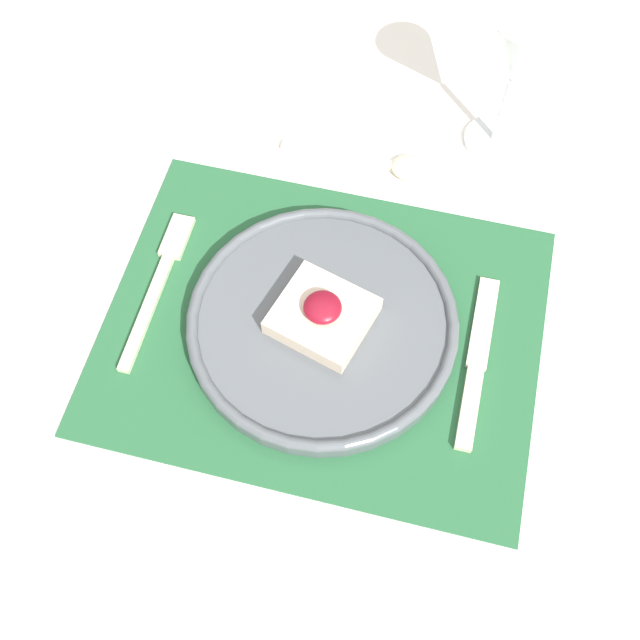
{
  "coord_description": "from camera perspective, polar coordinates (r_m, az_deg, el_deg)",
  "views": [
    {
      "loc": [
        0.08,
        -0.33,
        1.41
      ],
      "look_at": [
        -0.0,
        -0.0,
        0.76
      ],
      "focal_mm": 42.0,
      "sensor_mm": 36.0,
      "label": 1
    }
  ],
  "objects": [
    {
      "name": "ground_plane",
      "position": [
        1.45,
        0.1,
        -14.01
      ],
      "size": [
        8.0,
        8.0,
        0.0
      ],
      "primitive_type": "plane",
      "color": "brown"
    },
    {
      "name": "dining_table",
      "position": [
        0.82,
        0.17,
        -3.05
      ],
      "size": [
        1.49,
        1.2,
        0.74
      ],
      "color": "white",
      "rests_on": "ground_plane"
    },
    {
      "name": "placemat",
      "position": [
        0.75,
        0.19,
        -0.67
      ],
      "size": [
        0.43,
        0.34,
        0.0
      ],
      "primitive_type": "cube",
      "color": "#235633",
      "rests_on": "dining_table"
    },
    {
      "name": "dinner_plate",
      "position": [
        0.74,
        0.0,
        -0.26
      ],
      "size": [
        0.27,
        0.27,
        0.05
      ],
      "color": "#4C5156",
      "rests_on": "placemat"
    },
    {
      "name": "fork",
      "position": [
        0.79,
        -12.07,
        3.14
      ],
      "size": [
        0.02,
        0.19,
        0.01
      ],
      "rotation": [
        0.0,
        0.0,
        -0.04
      ],
      "color": "beige",
      "rests_on": "placemat"
    },
    {
      "name": "knife",
      "position": [
        0.74,
        11.74,
        -3.88
      ],
      "size": [
        0.02,
        0.19,
        0.01
      ],
      "rotation": [
        0.0,
        0.0,
        0.03
      ],
      "color": "beige",
      "rests_on": "placemat"
    },
    {
      "name": "spoon",
      "position": [
        0.86,
        5.27,
        11.73
      ],
      "size": [
        0.17,
        0.04,
        0.01
      ],
      "rotation": [
        0.0,
        0.0,
        0.07
      ],
      "color": "beige",
      "rests_on": "dining_table"
    },
    {
      "name": "wine_glass_near",
      "position": [
        0.83,
        14.89,
        18.67
      ],
      "size": [
        0.07,
        0.07,
        0.17
      ],
      "color": "white",
      "rests_on": "dining_table"
    }
  ]
}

